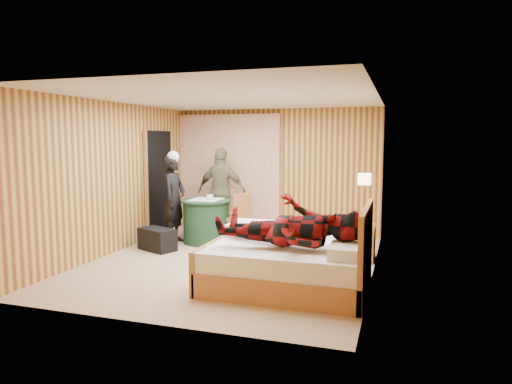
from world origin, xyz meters
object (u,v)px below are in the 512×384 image
(nightstand, at_px, (362,242))
(man_on_bed, at_px, (289,214))
(man_at_table, at_px, (222,191))
(round_table, at_px, (206,221))
(chair_near, at_px, (239,214))
(duffel_bag, at_px, (157,239))
(bed, at_px, (291,262))
(wall_lamp, at_px, (365,179))
(woman_standing, at_px, (174,199))
(chair_far, at_px, (222,208))

(nightstand, xyz_separation_m, man_on_bed, (-0.73, -1.86, 0.69))
(man_at_table, bearing_deg, round_table, 90.62)
(round_table, xyz_separation_m, chair_near, (0.61, 0.08, 0.14))
(round_table, bearing_deg, man_on_bed, -46.83)
(duffel_bag, bearing_deg, chair_near, 60.73)
(bed, relative_size, chair_near, 2.16)
(wall_lamp, distance_m, man_on_bed, 1.77)
(round_table, bearing_deg, chair_near, 7.03)
(bed, distance_m, chair_near, 2.55)
(chair_near, bearing_deg, round_table, -58.13)
(wall_lamp, bearing_deg, man_on_bed, -116.46)
(woman_standing, bearing_deg, chair_far, -32.96)
(chair_far, relative_size, woman_standing, 0.58)
(chair_near, bearing_deg, man_at_table, -113.34)
(nightstand, distance_m, round_table, 2.85)
(round_table, bearing_deg, man_at_table, 90.00)
(duffel_bag, relative_size, man_on_bed, 0.37)
(man_at_table, bearing_deg, chair_far, 120.93)
(woman_standing, relative_size, man_on_bed, 0.90)
(round_table, bearing_deg, duffel_bag, -124.13)
(chair_far, distance_m, woman_standing, 1.10)
(wall_lamp, height_order, duffel_bag, wall_lamp)
(round_table, relative_size, duffel_bag, 1.36)
(chair_near, bearing_deg, chair_far, -112.58)
(chair_near, bearing_deg, wall_lamp, 96.41)
(chair_far, bearing_deg, bed, -32.45)
(duffel_bag, height_order, woman_standing, woman_standing)
(duffel_bag, height_order, man_on_bed, man_on_bed)
(wall_lamp, relative_size, duffel_bag, 0.39)
(wall_lamp, height_order, chair_far, wall_lamp)
(chair_far, relative_size, man_on_bed, 0.53)
(duffel_bag, relative_size, man_at_table, 0.38)
(chair_far, height_order, woman_standing, woman_standing)
(chair_near, distance_m, man_on_bed, 2.78)
(round_table, bearing_deg, woman_standing, -159.95)
(man_at_table, bearing_deg, nightstand, 158.94)
(wall_lamp, relative_size, round_table, 0.29)
(nightstand, height_order, man_at_table, man_at_table)
(round_table, height_order, man_at_table, man_at_table)
(man_on_bed, bearing_deg, wall_lamp, 63.54)
(wall_lamp, xyz_separation_m, nightstand, (-0.04, 0.31, -1.02))
(bed, height_order, chair_near, bed)
(bed, distance_m, nightstand, 1.80)
(woman_standing, height_order, man_on_bed, man_on_bed)
(chair_far, distance_m, man_on_bed, 3.61)
(duffel_bag, bearing_deg, round_table, 79.13)
(man_on_bed, bearing_deg, chair_near, 122.75)
(bed, bearing_deg, chair_far, 126.95)
(chair_far, bearing_deg, chair_near, -26.82)
(woman_standing, bearing_deg, wall_lamp, -98.52)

